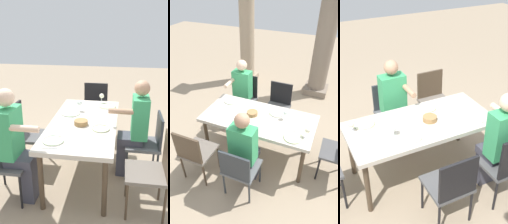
# 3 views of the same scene
# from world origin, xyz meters

# --- Properties ---
(ground_plane) EXTENTS (16.00, 16.00, 0.00)m
(ground_plane) POSITION_xyz_m (0.00, 0.00, 0.00)
(ground_plane) COLOR gray
(dining_table) EXTENTS (1.75, 0.84, 0.75)m
(dining_table) POSITION_xyz_m (0.00, 0.00, 0.68)
(dining_table) COLOR beige
(dining_table) RESTS_ON ground
(chair_west_north) EXTENTS (0.44, 0.44, 0.93)m
(chair_west_north) POSITION_xyz_m (-0.63, 0.84, 0.53)
(chair_west_north) COLOR #4F4F50
(chair_west_north) RESTS_ON ground
(chair_west_south) EXTENTS (0.44, 0.44, 0.90)m
(chair_west_south) POSITION_xyz_m (-0.63, -0.84, 0.53)
(chair_west_south) COLOR #6A6158
(chair_west_south) RESTS_ON ground
(chair_mid_north) EXTENTS (0.44, 0.44, 0.90)m
(chair_mid_north) POSITION_xyz_m (0.07, 0.84, 0.52)
(chair_mid_north) COLOR #4F4F50
(chair_mid_north) RESTS_ON ground
(chair_mid_south) EXTENTS (0.44, 0.44, 0.86)m
(chair_mid_south) POSITION_xyz_m (0.07, -0.84, 0.50)
(chair_mid_south) COLOR #5B5E61
(chair_mid_south) RESTS_ON ground
(diner_woman_green) EXTENTS (0.35, 0.49, 1.32)m
(diner_woman_green) POSITION_xyz_m (-0.64, 0.66, 0.70)
(diner_woman_green) COLOR #3F3F4C
(diner_woman_green) RESTS_ON ground
(diner_man_white) EXTENTS (0.35, 0.49, 1.29)m
(diner_man_white) POSITION_xyz_m (0.07, -0.64, 0.69)
(diner_man_white) COLOR #3F3F4C
(diner_man_white) RESTS_ON ground
(plate_0) EXTENTS (0.23, 0.23, 0.02)m
(plate_0) POSITION_xyz_m (-0.61, 0.24, 0.76)
(plate_0) COLOR white
(plate_0) RESTS_ON dining_table
(fork_0) EXTENTS (0.03, 0.17, 0.01)m
(fork_0) POSITION_xyz_m (-0.76, 0.24, 0.75)
(fork_0) COLOR silver
(fork_0) RESTS_ON dining_table
(spoon_0) EXTENTS (0.02, 0.17, 0.01)m
(spoon_0) POSITION_xyz_m (-0.46, 0.24, 0.75)
(spoon_0) COLOR silver
(spoon_0) RESTS_ON dining_table
(plate_1) EXTENTS (0.21, 0.21, 0.02)m
(plate_1) POSITION_xyz_m (-0.22, -0.24, 0.76)
(plate_1) COLOR silver
(plate_1) RESTS_ON dining_table
(fork_1) EXTENTS (0.02, 0.17, 0.01)m
(fork_1) POSITION_xyz_m (-0.37, -0.24, 0.75)
(fork_1) COLOR silver
(fork_1) RESTS_ON dining_table
(spoon_1) EXTENTS (0.02, 0.17, 0.01)m
(spoon_1) POSITION_xyz_m (-0.07, -0.24, 0.75)
(spoon_1) COLOR silver
(spoon_1) RESTS_ON dining_table
(plate_2) EXTENTS (0.26, 0.26, 0.02)m
(plate_2) POSITION_xyz_m (0.23, 0.22, 0.76)
(plate_2) COLOR white
(plate_2) RESTS_ON dining_table
(wine_glass_2) EXTENTS (0.08, 0.08, 0.15)m
(wine_glass_2) POSITION_xyz_m (0.39, 0.12, 0.86)
(wine_glass_2) COLOR white
(wine_glass_2) RESTS_ON dining_table
(fork_2) EXTENTS (0.03, 0.17, 0.01)m
(fork_2) POSITION_xyz_m (0.08, 0.22, 0.75)
(fork_2) COLOR silver
(fork_2) RESTS_ON dining_table
(spoon_2) EXTENTS (0.02, 0.17, 0.01)m
(spoon_2) POSITION_xyz_m (0.38, 0.22, 0.75)
(spoon_2) COLOR silver
(spoon_2) RESTS_ON dining_table
(plate_3) EXTENTS (0.26, 0.26, 0.02)m
(plate_3) POSITION_xyz_m (0.61, -0.26, 0.76)
(plate_3) COLOR silver
(plate_3) RESTS_ON dining_table
(wine_glass_3) EXTENTS (0.08, 0.08, 0.15)m
(wine_glass_3) POSITION_xyz_m (0.78, -0.16, 0.86)
(wine_glass_3) COLOR white
(wine_glass_3) RESTS_ON dining_table
(fork_3) EXTENTS (0.04, 0.17, 0.01)m
(fork_3) POSITION_xyz_m (0.46, -0.26, 0.75)
(fork_3) COLOR silver
(fork_3) RESTS_ON dining_table
(spoon_3) EXTENTS (0.03, 0.17, 0.01)m
(spoon_3) POSITION_xyz_m (0.76, -0.26, 0.75)
(spoon_3) COLOR silver
(spoon_3) RESTS_ON dining_table
(bread_basket) EXTENTS (0.17, 0.17, 0.06)m
(bread_basket) POSITION_xyz_m (-0.12, 0.02, 0.78)
(bread_basket) COLOR #9E7547
(bread_basket) RESTS_ON dining_table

